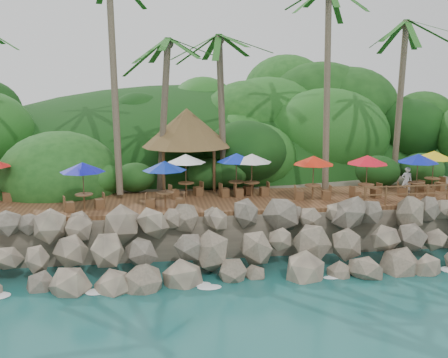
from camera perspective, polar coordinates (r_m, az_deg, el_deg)
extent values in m
plane|color=#19514F|center=(21.47, 2.25, -11.96)|extent=(140.00, 140.00, 0.00)
cube|color=gray|center=(36.39, -2.17, -0.72)|extent=(32.00, 25.20, 2.10)
ellipsoid|color=#143811|center=(43.92, -3.15, -0.13)|extent=(44.80, 28.00, 15.40)
cube|color=brown|center=(26.44, 0.00, -2.55)|extent=(26.00, 5.00, 0.20)
ellipsoid|color=white|center=(22.13, -22.06, -11.99)|extent=(1.20, 0.80, 0.06)
ellipsoid|color=white|center=(21.59, -14.14, -12.09)|extent=(1.20, 0.80, 0.06)
ellipsoid|color=white|center=(21.45, -5.98, -11.96)|extent=(1.20, 0.80, 0.06)
ellipsoid|color=white|center=(21.74, 2.11, -11.59)|extent=(1.20, 0.80, 0.06)
ellipsoid|color=white|center=(22.42, 9.83, -11.03)|extent=(1.20, 0.80, 0.06)
ellipsoid|color=white|center=(23.47, 16.94, -10.34)|extent=(1.20, 0.80, 0.06)
ellipsoid|color=white|center=(24.84, 23.32, -9.58)|extent=(1.20, 0.80, 0.06)
cylinder|color=brown|center=(28.10, -12.30, 10.79)|extent=(0.75, 3.17, 12.00)
cylinder|color=brown|center=(28.20, -6.82, 6.94)|extent=(1.12, 1.11, 8.29)
ellipsoid|color=#23601E|center=(28.24, -7.01, 15.37)|extent=(6.00, 6.00, 2.40)
cylinder|color=brown|center=(28.69, -0.26, 7.32)|extent=(0.85, 0.79, 8.54)
ellipsoid|color=#23601E|center=(28.75, -0.27, 15.84)|extent=(6.00, 6.00, 2.40)
cylinder|color=brown|center=(29.67, 11.56, 10.17)|extent=(0.96, 2.58, 11.44)
cylinder|color=brown|center=(32.21, 19.22, 7.96)|extent=(0.48, 0.92, 9.50)
ellipsoid|color=#23601E|center=(32.37, 19.75, 16.37)|extent=(6.00, 6.00, 2.40)
cylinder|color=brown|center=(28.03, -6.82, 0.84)|extent=(0.16, 0.16, 2.40)
cylinder|color=brown|center=(28.21, -1.12, 0.98)|extent=(0.16, 0.16, 2.40)
cylinder|color=brown|center=(30.79, -6.93, 1.73)|extent=(0.16, 0.16, 2.40)
cylinder|color=brown|center=(30.96, -1.74, 1.86)|extent=(0.16, 0.16, 2.40)
cone|color=brown|center=(29.18, -4.21, 5.84)|extent=(5.18, 5.18, 2.20)
cylinder|color=brown|center=(28.93, 20.85, -1.14)|extent=(0.08, 0.08, 0.75)
cylinder|color=brown|center=(28.86, 20.90, -0.39)|extent=(0.86, 0.86, 0.05)
cylinder|color=brown|center=(28.80, 20.94, 0.31)|extent=(0.05, 0.05, 2.24)
cone|color=#0C1A9D|center=(28.65, 21.07, 2.21)|extent=(2.14, 2.14, 0.46)
cube|color=brown|center=(28.90, 19.42, -1.35)|extent=(0.56, 0.56, 0.47)
cube|color=brown|center=(29.04, 22.23, -1.49)|extent=(0.56, 0.56, 0.47)
cylinder|color=brown|center=(30.54, 22.41, -0.65)|extent=(0.08, 0.08, 0.75)
cylinder|color=brown|center=(30.47, 22.46, 0.06)|extent=(0.86, 0.86, 0.05)
cylinder|color=brown|center=(30.41, 22.51, 0.72)|extent=(0.05, 0.05, 2.24)
cone|color=yellow|center=(30.27, 22.64, 2.53)|extent=(2.14, 2.14, 0.46)
cube|color=brown|center=(30.00, 21.60, -1.07)|extent=(0.57, 0.57, 0.47)
cube|color=brown|center=(31.15, 23.16, -0.77)|extent=(0.57, 0.57, 0.47)
cylinder|color=brown|center=(24.79, -6.64, -2.40)|extent=(0.08, 0.08, 0.75)
cylinder|color=brown|center=(24.71, -6.66, -1.53)|extent=(0.86, 0.86, 0.05)
cylinder|color=brown|center=(24.63, -6.68, -0.72)|extent=(0.05, 0.05, 2.24)
cone|color=#0B2898|center=(24.46, -6.73, 1.51)|extent=(2.14, 2.14, 0.46)
cube|color=brown|center=(24.89, -8.27, -2.73)|extent=(0.47, 0.47, 0.47)
cube|color=brown|center=(24.78, -4.99, -2.72)|extent=(0.47, 0.47, 0.47)
cylinder|color=brown|center=(27.13, 3.13, -1.20)|extent=(0.08, 0.08, 0.75)
cylinder|color=brown|center=(27.05, 3.14, -0.39)|extent=(0.86, 0.86, 0.05)
cylinder|color=brown|center=(26.98, 3.15, 0.35)|extent=(0.05, 0.05, 2.24)
cone|color=silver|center=(26.83, 3.17, 2.38)|extent=(2.14, 2.14, 0.46)
cube|color=brown|center=(26.96, 1.68, -1.57)|extent=(0.47, 0.47, 0.47)
cube|color=brown|center=(27.38, 4.55, -1.41)|extent=(0.47, 0.47, 0.47)
cylinder|color=brown|center=(25.11, -15.49, -2.56)|extent=(0.08, 0.08, 0.75)
cylinder|color=brown|center=(25.03, -15.53, -1.69)|extent=(0.86, 0.86, 0.05)
cylinder|color=brown|center=(24.96, -15.57, -0.89)|extent=(0.05, 0.05, 2.24)
cone|color=#0C0EA1|center=(24.79, -15.68, 1.30)|extent=(2.14, 2.14, 0.46)
cube|color=brown|center=(25.02, -17.07, -3.02)|extent=(0.54, 0.54, 0.47)
cube|color=brown|center=(25.29, -13.89, -2.72)|extent=(0.54, 0.54, 0.47)
cylinder|color=brown|center=(27.04, -4.30, -1.25)|extent=(0.08, 0.08, 0.75)
cylinder|color=brown|center=(26.96, -4.31, -0.45)|extent=(0.86, 0.86, 0.05)
cylinder|color=brown|center=(26.89, -4.32, 0.30)|extent=(0.05, 0.05, 2.24)
cone|color=white|center=(26.73, -4.35, 2.34)|extent=(2.14, 2.14, 0.46)
cube|color=brown|center=(26.77, -5.66, -1.71)|extent=(0.56, 0.56, 0.47)
cube|color=brown|center=(27.38, -2.95, -1.39)|extent=(0.56, 0.56, 0.47)
cylinder|color=brown|center=(27.57, 15.71, -1.40)|extent=(0.08, 0.08, 0.75)
cylinder|color=brown|center=(27.49, 15.75, -0.61)|extent=(0.86, 0.86, 0.05)
cylinder|color=brown|center=(27.43, 15.79, 0.12)|extent=(0.05, 0.05, 2.24)
cone|color=red|center=(27.27, 15.89, 2.12)|extent=(2.14, 2.14, 0.46)
cube|color=brown|center=(27.13, 14.58, -1.84)|extent=(0.55, 0.55, 0.47)
cube|color=brown|center=(28.08, 16.76, -1.53)|extent=(0.55, 0.55, 0.47)
cube|color=brown|center=(28.27, -23.29, -1.88)|extent=(0.54, 0.54, 0.47)
cylinder|color=brown|center=(26.74, 9.97, -1.52)|extent=(0.08, 0.08, 0.75)
cylinder|color=brown|center=(26.66, 10.00, -0.71)|extent=(0.86, 0.86, 0.05)
cylinder|color=brown|center=(26.59, 10.02, 0.04)|extent=(0.05, 0.05, 2.24)
cone|color=red|center=(26.43, 10.09, 2.11)|extent=(2.14, 2.14, 0.46)
cube|color=brown|center=(26.63, 8.46, -1.84)|extent=(0.47, 0.47, 0.47)
cube|color=brown|center=(26.93, 11.45, -1.80)|extent=(0.47, 0.47, 0.47)
cylinder|color=brown|center=(27.29, 1.39, -1.11)|extent=(0.08, 0.08, 0.75)
cylinder|color=brown|center=(27.21, 1.40, -0.32)|extent=(0.86, 0.86, 0.05)
cylinder|color=brown|center=(27.14, 1.40, 0.42)|extent=(0.05, 0.05, 2.24)
cone|color=#0D28B3|center=(26.98, 1.41, 2.45)|extent=(2.14, 2.14, 0.46)
cube|color=brown|center=(27.02, 0.03, -1.54)|extent=(0.53, 0.53, 0.47)
cube|color=brown|center=(27.63, 2.73, -1.28)|extent=(0.53, 0.53, 0.47)
cylinder|color=brown|center=(25.89, 15.61, -1.89)|extent=(0.10, 0.10, 1.00)
cylinder|color=brown|center=(26.35, 17.80, -1.79)|extent=(0.10, 0.10, 1.00)
cylinder|color=brown|center=(26.84, 19.92, -1.70)|extent=(0.10, 0.10, 1.00)
cylinder|color=brown|center=(27.37, 21.96, -1.61)|extent=(0.10, 0.10, 1.00)
cylinder|color=brown|center=(27.93, 23.92, -1.52)|extent=(0.10, 0.10, 1.00)
cube|color=brown|center=(27.56, 23.02, -0.65)|extent=(8.30, 0.06, 0.06)
cube|color=brown|center=(27.64, 22.96, -1.46)|extent=(8.30, 0.06, 0.06)
imported|color=white|center=(29.01, 19.92, -0.23)|extent=(0.65, 0.51, 1.56)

